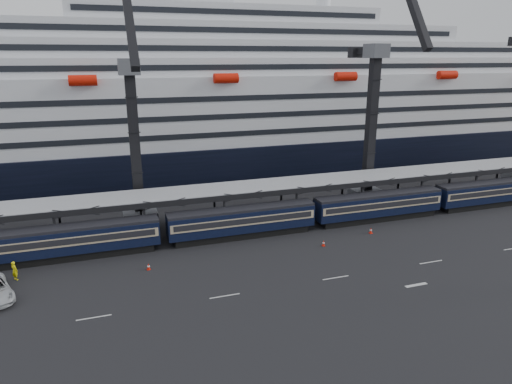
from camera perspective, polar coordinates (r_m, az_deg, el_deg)
ground at (r=53.31m, az=9.82°, el=-8.34°), size 260.00×260.00×0.00m
lane_markings at (r=53.64m, az=20.30°, el=-9.01°), size 111.00×4.27×0.02m
train at (r=59.13m, az=1.38°, el=-3.22°), size 133.05×3.00×4.05m
canopy at (r=63.37m, az=4.13°, el=1.00°), size 130.00×6.25×5.53m
cruise_ship at (r=91.65m, az=-4.18°, el=10.36°), size 214.09×28.84×34.00m
crane_dark_near at (r=61.87m, az=-14.95°, el=6.44°), size 4.50×17.75×35.08m
crane_dark_mid at (r=71.79m, az=14.43°, el=8.98°), size 4.50×18.24×39.64m
worker at (r=53.86m, az=-27.95°, el=-8.68°), size 0.88×0.88×2.06m
traffic_cone_c at (r=51.46m, az=-13.29°, el=-9.04°), size 0.38×0.38×0.76m
traffic_cone_d at (r=56.60m, az=8.45°, el=-6.34°), size 0.37×0.37×0.74m
traffic_cone_e at (r=61.69m, az=14.16°, el=-4.67°), size 0.41×0.41×0.82m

